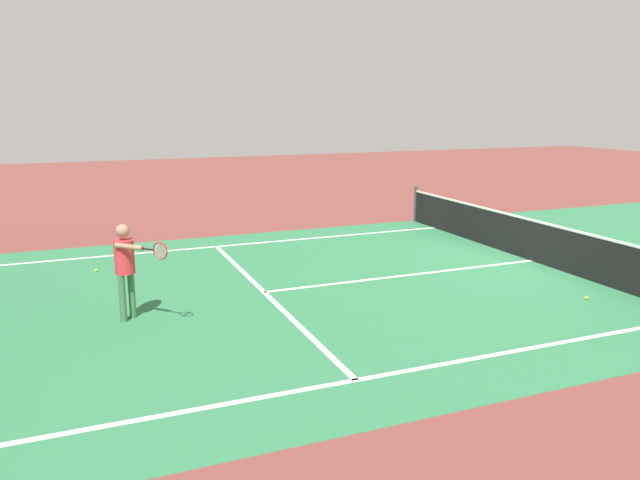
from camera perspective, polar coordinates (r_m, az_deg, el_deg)
ground_plane at (r=14.85m, az=19.12°, el=-1.84°), size 60.00×60.00×0.00m
court_surface_inbounds at (r=14.85m, az=19.12°, el=-1.83°), size 10.62×24.40×0.00m
line_sideline_left at (r=15.72m, az=-8.01°, el=-0.46°), size 0.10×11.89×0.01m
line_sideline_right at (r=8.37m, az=6.24°, el=-12.36°), size 0.10×11.89×0.01m
line_service_near at (r=11.78m, az=-5.25°, el=-4.86°), size 8.22×0.10×0.01m
line_center_service at (r=13.01m, az=8.38°, el=-3.24°), size 0.10×6.40×0.01m
net at (r=14.74m, az=19.26°, el=0.02°), size 10.48×0.09×1.07m
player_near at (r=10.48m, az=-17.66°, el=-1.91°), size 1.04×0.75×1.62m
tennis_ball_near_net at (r=12.31m, az=23.60°, el=-4.97°), size 0.07×0.07×0.07m
tennis_ball_by_baseline at (r=13.94m, az=-20.19°, el=-2.70°), size 0.07×0.07×0.07m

